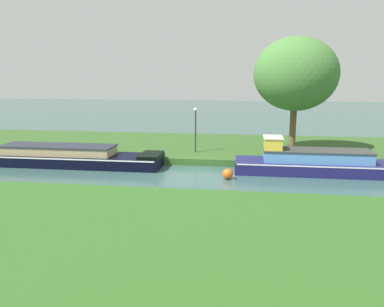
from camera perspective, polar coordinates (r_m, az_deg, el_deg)
ground_plane at (r=21.01m, az=-0.20°, el=-3.06°), size 120.00×120.00×0.00m
riverbank_far at (r=27.76m, az=1.87°, el=0.93°), size 72.00×10.00×0.40m
riverbank_near at (r=12.57m, az=-6.22°, el=-12.37°), size 72.00×10.00×0.40m
navy_barge at (r=22.17m, az=17.75°, el=-1.28°), size 9.00×2.23×1.95m
black_narrowboat at (r=24.09m, az=-17.02°, el=-0.45°), size 10.29×2.37×1.18m
willow_tree_left at (r=25.78m, az=14.85°, el=11.07°), size 5.26×4.49×7.18m
lamp_post at (r=24.69m, az=0.51°, el=4.28°), size 0.24×0.24×2.82m
mooring_post_near at (r=23.42m, az=12.68°, el=0.27°), size 0.12×0.12×0.87m
channel_buoy at (r=20.11m, az=5.20°, el=-2.97°), size 0.54×0.54×0.54m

